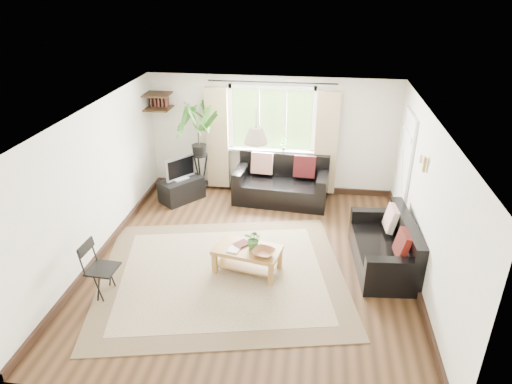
# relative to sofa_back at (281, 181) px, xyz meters

# --- Properties ---
(floor) EXTENTS (5.50, 5.50, 0.00)m
(floor) POSITION_rel_sofa_back_xyz_m (-0.26, -2.23, -0.43)
(floor) COLOR black
(floor) RESTS_ON ground
(ceiling) EXTENTS (5.50, 5.50, 0.00)m
(ceiling) POSITION_rel_sofa_back_xyz_m (-0.26, -2.23, 1.97)
(ceiling) COLOR white
(ceiling) RESTS_ON floor
(wall_back) EXTENTS (5.00, 0.02, 2.40)m
(wall_back) POSITION_rel_sofa_back_xyz_m (-0.26, 0.52, 0.77)
(wall_back) COLOR white
(wall_back) RESTS_ON floor
(wall_front) EXTENTS (5.00, 0.02, 2.40)m
(wall_front) POSITION_rel_sofa_back_xyz_m (-0.26, -4.98, 0.77)
(wall_front) COLOR white
(wall_front) RESTS_ON floor
(wall_left) EXTENTS (0.02, 5.50, 2.40)m
(wall_left) POSITION_rel_sofa_back_xyz_m (-2.76, -2.23, 0.77)
(wall_left) COLOR white
(wall_left) RESTS_ON floor
(wall_right) EXTENTS (0.02, 5.50, 2.40)m
(wall_right) POSITION_rel_sofa_back_xyz_m (2.24, -2.23, 0.77)
(wall_right) COLOR white
(wall_right) RESTS_ON floor
(rug) EXTENTS (4.24, 3.84, 0.02)m
(rug) POSITION_rel_sofa_back_xyz_m (-0.66, -2.65, -0.42)
(rug) COLOR beige
(rug) RESTS_ON floor
(window) EXTENTS (2.50, 0.16, 2.16)m
(window) POSITION_rel_sofa_back_xyz_m (-0.26, 0.48, 1.12)
(window) COLOR white
(window) RESTS_ON wall_back
(door) EXTENTS (0.06, 0.96, 2.06)m
(door) POSITION_rel_sofa_back_xyz_m (2.21, -0.53, 0.57)
(door) COLOR silver
(door) RESTS_ON wall_right
(corner_shelf) EXTENTS (0.50, 0.50, 0.34)m
(corner_shelf) POSITION_rel_sofa_back_xyz_m (-2.51, 0.27, 1.46)
(corner_shelf) COLOR black
(corner_shelf) RESTS_ON wall_back
(pendant_lamp) EXTENTS (0.36, 0.36, 0.54)m
(pendant_lamp) POSITION_rel_sofa_back_xyz_m (-0.26, -1.83, 1.62)
(pendant_lamp) COLOR beige
(pendant_lamp) RESTS_ON ceiling
(wall_sconce) EXTENTS (0.12, 0.12, 0.28)m
(wall_sconce) POSITION_rel_sofa_back_xyz_m (2.17, -1.93, 1.31)
(wall_sconce) COLOR beige
(wall_sconce) RESTS_ON wall_right
(sofa_back) EXTENTS (1.90, 1.06, 0.86)m
(sofa_back) POSITION_rel_sofa_back_xyz_m (0.00, 0.00, 0.00)
(sofa_back) COLOR black
(sofa_back) RESTS_ON floor
(sofa_right) EXTENTS (1.71, 0.95, 0.77)m
(sofa_right) POSITION_rel_sofa_back_xyz_m (1.77, -2.05, -0.04)
(sofa_right) COLOR black
(sofa_right) RESTS_ON floor
(coffee_table) EXTENTS (1.09, 0.74, 0.41)m
(coffee_table) POSITION_rel_sofa_back_xyz_m (-0.30, -2.48, -0.23)
(coffee_table) COLOR olive
(coffee_table) RESTS_ON floor
(table_plant) EXTENTS (0.33, 0.30, 0.30)m
(table_plant) POSITION_rel_sofa_back_xyz_m (-0.20, -2.46, 0.13)
(table_plant) COLOR #3B6E2C
(table_plant) RESTS_ON coffee_table
(bowl) EXTENTS (0.42, 0.42, 0.08)m
(bowl) POSITION_rel_sofa_back_xyz_m (-0.03, -2.63, 0.02)
(bowl) COLOR brown
(bowl) RESTS_ON coffee_table
(book_a) EXTENTS (0.21, 0.26, 0.02)m
(book_a) POSITION_rel_sofa_back_xyz_m (-0.57, -2.52, -0.01)
(book_a) COLOR white
(book_a) RESTS_ON coffee_table
(book_b) EXTENTS (0.30, 0.30, 0.02)m
(book_b) POSITION_rel_sofa_back_xyz_m (-0.48, -2.34, -0.01)
(book_b) COLOR #532621
(book_b) RESTS_ON coffee_table
(tv_stand) EXTENTS (0.90, 0.96, 0.46)m
(tv_stand) POSITION_rel_sofa_back_xyz_m (-2.00, -0.23, -0.20)
(tv_stand) COLOR black
(tv_stand) RESTS_ON floor
(tv) EXTENTS (0.58, 0.64, 0.50)m
(tv) POSITION_rel_sofa_back_xyz_m (-2.00, -0.23, 0.27)
(tv) COLOR #A5A5AA
(tv) RESTS_ON tv_stand
(palm_stand) EXTENTS (0.78, 0.78, 1.91)m
(palm_stand) POSITION_rel_sofa_back_xyz_m (-1.67, 0.09, 0.53)
(palm_stand) COLOR black
(palm_stand) RESTS_ON floor
(folding_chair) EXTENTS (0.46, 0.46, 0.84)m
(folding_chair) POSITION_rel_sofa_back_xyz_m (-2.23, -3.32, -0.01)
(folding_chair) COLOR black
(folding_chair) RESTS_ON floor
(sill_plant) EXTENTS (0.14, 0.10, 0.27)m
(sill_plant) POSITION_rel_sofa_back_xyz_m (-0.01, 0.40, 0.63)
(sill_plant) COLOR #2D6023
(sill_plant) RESTS_ON window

